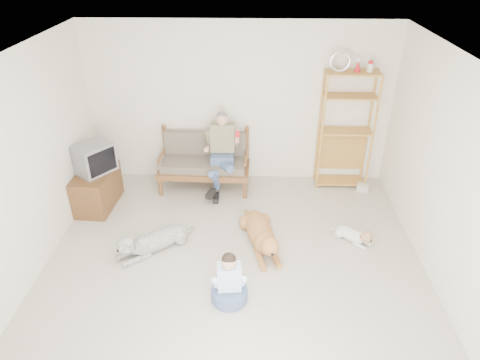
{
  "coord_description": "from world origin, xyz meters",
  "views": [
    {
      "loc": [
        0.22,
        -3.95,
        3.82
      ],
      "look_at": [
        0.06,
        1.0,
        0.93
      ],
      "focal_mm": 32.0,
      "sensor_mm": 36.0,
      "label": 1
    }
  ],
  "objects_px": {
    "loveseat": "(204,160)",
    "tv_stand": "(97,189)",
    "etagere": "(346,130)",
    "golden_retriever": "(262,235)"
  },
  "relations": [
    {
      "from": "loveseat",
      "to": "tv_stand",
      "type": "xyz_separation_m",
      "value": [
        -1.65,
        -0.67,
        -0.19
      ]
    },
    {
      "from": "etagere",
      "to": "tv_stand",
      "type": "height_order",
      "value": "etagere"
    },
    {
      "from": "tv_stand",
      "to": "golden_retriever",
      "type": "height_order",
      "value": "tv_stand"
    },
    {
      "from": "loveseat",
      "to": "tv_stand",
      "type": "distance_m",
      "value": 1.79
    },
    {
      "from": "loveseat",
      "to": "golden_retriever",
      "type": "xyz_separation_m",
      "value": [
        0.95,
        -1.61,
        -0.31
      ]
    },
    {
      "from": "loveseat",
      "to": "tv_stand",
      "type": "relative_size",
      "value": 1.63
    },
    {
      "from": "etagere",
      "to": "loveseat",
      "type": "bearing_deg",
      "value": -176.48
    },
    {
      "from": "loveseat",
      "to": "golden_retriever",
      "type": "relative_size",
      "value": 1.09
    },
    {
      "from": "golden_retriever",
      "to": "tv_stand",
      "type": "bearing_deg",
      "value": 146.7
    },
    {
      "from": "etagere",
      "to": "golden_retriever",
      "type": "xyz_separation_m",
      "value": [
        -1.37,
        -1.76,
        -0.84
      ]
    }
  ]
}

